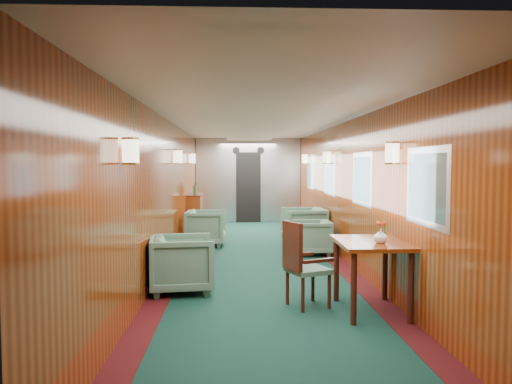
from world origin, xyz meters
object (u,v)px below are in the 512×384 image
armchair_left_far (206,228)px  armchair_right_near (312,237)px  armchair_right_far (304,226)px  side_chair (301,261)px  credenza (195,214)px  armchair_left_near (182,264)px  dining_table (371,252)px

armchair_left_far → armchair_right_near: (2.01, -1.09, -0.05)m
armchair_left_far → armchair_right_far: 2.01m
side_chair → armchair_right_near: (0.65, 3.38, -0.23)m
armchair_left_far → armchair_right_near: bearing=-116.6°
credenza → armchair_left_near: 5.41m
armchair_right_near → armchair_left_far: bearing=-116.8°
side_chair → armchair_left_far: size_ratio=1.26×
side_chair → armchair_right_near: 3.45m
armchair_left_far → armchair_right_far: (2.01, -0.05, 0.03)m
dining_table → side_chair: (-0.77, 0.19, -0.13)m
credenza → armchair_right_far: (2.36, -1.77, -0.10)m
dining_table → armchair_right_near: dining_table is taller
dining_table → armchair_right_far: bearing=92.1°
armchair_right_far → credenza: bearing=-131.2°
armchair_right_far → armchair_left_near: bearing=-34.4°
dining_table → armchair_left_near: (-2.23, 0.97, -0.30)m
armchair_left_near → armchair_right_far: size_ratio=0.95×
dining_table → armchair_left_near: dining_table is taller
armchair_right_near → side_chair: bearing=-9.3°
dining_table → armchair_left_far: (-2.13, 4.65, -0.31)m
credenza → armchair_left_far: size_ratio=1.54×
armchair_left_near → armchair_right_near: bearing=-46.5°
dining_table → armchair_right_near: 3.58m
side_chair → credenza: size_ratio=0.82×
dining_table → armchair_right_far: size_ratio=1.26×
credenza → armchair_right_far: size_ratio=1.44×
armchair_left_near → armchair_right_near: (2.11, 2.59, -0.05)m
credenza → armchair_right_near: credenza is taller
dining_table → side_chair: side_chair is taller
credenza → armchair_right_near: (2.36, -2.81, -0.17)m
armchair_left_near → armchair_right_near: armchair_left_near is taller
credenza → armchair_left_far: bearing=-78.5°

